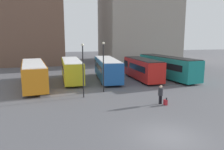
# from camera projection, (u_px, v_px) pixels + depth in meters

# --- Properties ---
(ground_plane) EXTENTS (160.00, 160.00, 0.00)m
(ground_plane) POSITION_uv_depth(u_px,v_px,m) (168.00, 137.00, 13.42)
(ground_plane) COLOR #56565B
(bus_0) EXTENTS (3.99, 11.27, 3.01)m
(bus_0) POSITION_uv_depth(u_px,v_px,m) (34.00, 74.00, 26.81)
(bus_0) COLOR orange
(bus_0) RESTS_ON ground_plane
(bus_1) EXTENTS (2.56, 9.96, 2.97)m
(bus_1) POSITION_uv_depth(u_px,v_px,m) (72.00, 69.00, 30.47)
(bus_1) COLOR gold
(bus_1) RESTS_ON ground_plane
(bus_2) EXTENTS (3.35, 10.74, 3.02)m
(bus_2) POSITION_uv_depth(u_px,v_px,m) (107.00, 68.00, 31.16)
(bus_2) COLOR #1E56A3
(bus_2) RESTS_ON ground_plane
(bus_3) EXTENTS (2.71, 9.15, 3.00)m
(bus_3) POSITION_uv_depth(u_px,v_px,m) (142.00, 68.00, 31.27)
(bus_3) COLOR red
(bus_3) RESTS_ON ground_plane
(bus_4) EXTENTS (4.36, 12.15, 3.21)m
(bus_4) POSITION_uv_depth(u_px,v_px,m) (167.00, 66.00, 32.62)
(bus_4) COLOR #19847F
(bus_4) RESTS_ON ground_plane
(traveler) EXTENTS (0.51, 0.51, 1.75)m
(traveler) POSITION_uv_depth(u_px,v_px,m) (161.00, 93.00, 19.92)
(traveler) COLOR black
(traveler) RESTS_ON ground_plane
(suitcase) EXTENTS (0.27, 0.37, 0.71)m
(suitcase) POSITION_uv_depth(u_px,v_px,m) (165.00, 102.00, 19.73)
(suitcase) COLOR #B7232D
(suitcase) RESTS_ON ground_plane
(lamp_post_0) EXTENTS (0.28, 0.28, 5.56)m
(lamp_post_0) POSITION_uv_depth(u_px,v_px,m) (103.00, 63.00, 23.92)
(lamp_post_0) COLOR black
(lamp_post_0) RESTS_ON ground_plane
(lamp_post_1) EXTENTS (0.28, 0.28, 5.46)m
(lamp_post_1) POSITION_uv_depth(u_px,v_px,m) (83.00, 66.00, 21.70)
(lamp_post_1) COLOR black
(lamp_post_1) RESTS_ON ground_plane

